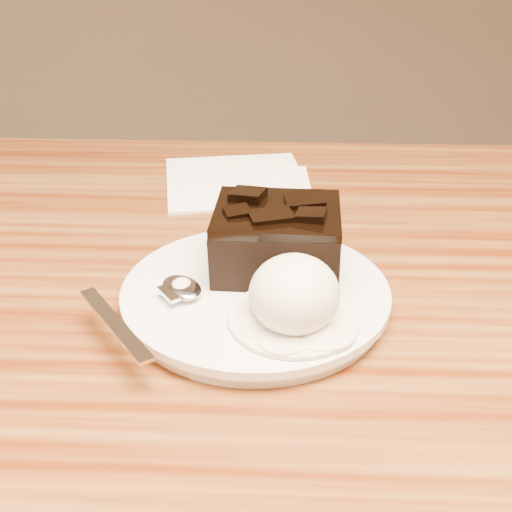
{
  "coord_description": "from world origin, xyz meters",
  "views": [
    {
      "loc": [
        0.02,
        -0.43,
        1.04
      ],
      "look_at": [
        -0.0,
        0.02,
        0.79
      ],
      "focal_mm": 46.03,
      "sensor_mm": 36.0,
      "label": 1
    }
  ],
  "objects_px": {
    "spoon": "(182,289)",
    "napkin": "(236,180)",
    "brownie": "(277,242)",
    "plate": "(255,297)",
    "ice_cream_scoop": "(294,294)"
  },
  "relations": [
    {
      "from": "ice_cream_scoop",
      "to": "spoon",
      "type": "bearing_deg",
      "value": 159.24
    },
    {
      "from": "brownie",
      "to": "spoon",
      "type": "xyz_separation_m",
      "value": [
        -0.07,
        -0.05,
        -0.02
      ]
    },
    {
      "from": "spoon",
      "to": "plate",
      "type": "bearing_deg",
      "value": -24.24
    },
    {
      "from": "plate",
      "to": "ice_cream_scoop",
      "type": "distance_m",
      "value": 0.06
    },
    {
      "from": "brownie",
      "to": "ice_cream_scoop",
      "type": "relative_size",
      "value": 1.44
    },
    {
      "from": "ice_cream_scoop",
      "to": "brownie",
      "type": "bearing_deg",
      "value": 99.91
    },
    {
      "from": "ice_cream_scoop",
      "to": "napkin",
      "type": "relative_size",
      "value": 0.44
    },
    {
      "from": "ice_cream_scoop",
      "to": "napkin",
      "type": "height_order",
      "value": "ice_cream_scoop"
    },
    {
      "from": "brownie",
      "to": "ice_cream_scoop",
      "type": "height_order",
      "value": "ice_cream_scoop"
    },
    {
      "from": "napkin",
      "to": "brownie",
      "type": "bearing_deg",
      "value": -77.48
    },
    {
      "from": "spoon",
      "to": "napkin",
      "type": "distance_m",
      "value": 0.27
    },
    {
      "from": "brownie",
      "to": "napkin",
      "type": "distance_m",
      "value": 0.23
    },
    {
      "from": "spoon",
      "to": "napkin",
      "type": "bearing_deg",
      "value": 48.53
    },
    {
      "from": "plate",
      "to": "ice_cream_scoop",
      "type": "height_order",
      "value": "ice_cream_scoop"
    },
    {
      "from": "brownie",
      "to": "spoon",
      "type": "distance_m",
      "value": 0.09
    }
  ]
}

